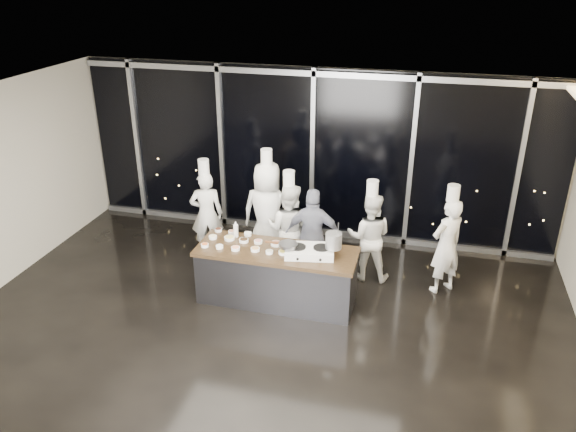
% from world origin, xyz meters
% --- Properties ---
extents(ground, '(9.00, 9.00, 0.00)m').
position_xyz_m(ground, '(0.00, 0.00, 0.00)').
color(ground, black).
rests_on(ground, ground).
extents(room_shell, '(9.02, 7.02, 3.21)m').
position_xyz_m(room_shell, '(0.18, 0.00, 2.25)').
color(room_shell, '#BCB4A0').
rests_on(room_shell, ground).
extents(window_wall, '(8.90, 0.11, 3.20)m').
position_xyz_m(window_wall, '(0.00, 3.43, 1.60)').
color(window_wall, black).
rests_on(window_wall, ground).
extents(demo_counter, '(2.46, 0.86, 0.90)m').
position_xyz_m(demo_counter, '(0.00, 0.90, 0.45)').
color(demo_counter, '#39393E').
rests_on(demo_counter, ground).
extents(stove, '(0.79, 0.57, 0.14)m').
position_xyz_m(stove, '(0.52, 0.88, 0.96)').
color(stove, white).
rests_on(stove, demo_counter).
extents(frying_pan, '(0.52, 0.33, 0.05)m').
position_xyz_m(frying_pan, '(0.20, 0.81, 1.06)').
color(frying_pan, slate).
rests_on(frying_pan, stove).
extents(stock_pot, '(0.28, 0.28, 0.24)m').
position_xyz_m(stock_pot, '(0.87, 0.93, 1.16)').
color(stock_pot, '#B1B1B4').
rests_on(stock_pot, stove).
extents(prep_bowls, '(1.36, 0.67, 0.05)m').
position_xyz_m(prep_bowls, '(-0.54, 0.97, 0.93)').
color(prep_bowls, white).
rests_on(prep_bowls, demo_counter).
extents(squeeze_bottle, '(0.08, 0.08, 0.27)m').
position_xyz_m(squeeze_bottle, '(-0.75, 1.17, 1.03)').
color(squeeze_bottle, silver).
rests_on(squeeze_bottle, demo_counter).
extents(chef_far_left, '(0.67, 0.55, 1.82)m').
position_xyz_m(chef_far_left, '(-1.62, 2.08, 0.82)').
color(chef_far_left, white).
rests_on(chef_far_left, ground).
extents(chef_left, '(0.92, 0.62, 2.08)m').
position_xyz_m(chef_left, '(-0.50, 2.11, 0.93)').
color(chef_left, white).
rests_on(chef_left, ground).
extents(chef_center, '(0.79, 0.63, 1.82)m').
position_xyz_m(chef_center, '(-0.06, 1.88, 0.81)').
color(chef_center, white).
rests_on(chef_center, ground).
extents(guest, '(0.97, 0.45, 1.61)m').
position_xyz_m(guest, '(0.40, 1.71, 0.81)').
color(guest, '#161C3C').
rests_on(guest, ground).
extents(chef_right, '(0.77, 0.61, 1.75)m').
position_xyz_m(chef_right, '(1.28, 1.98, 0.77)').
color(chef_right, white).
rests_on(chef_right, ground).
extents(chef_side, '(0.69, 0.68, 1.83)m').
position_xyz_m(chef_side, '(2.50, 1.89, 0.82)').
color(chef_side, white).
rests_on(chef_side, ground).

